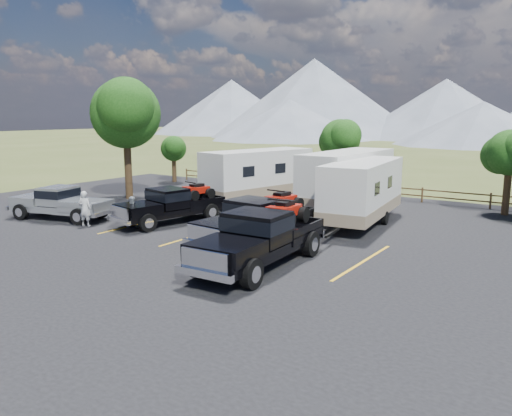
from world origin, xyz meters
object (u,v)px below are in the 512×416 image
Objects in this scene: trailer_center at (347,180)px; person_b at (133,212)px; tree_big_nw at (125,114)px; trailer_left at (258,175)px; rig_right at (261,236)px; pickup_silver at (61,202)px; rig_left at (172,204)px; person_a at (85,209)px; rig_center at (258,220)px; trailer_right at (363,191)px.

trailer_center is 6.30× the size of person_b.
tree_big_nw reaches higher than trailer_left.
rig_right is 1.15× the size of pickup_silver.
pickup_silver reaches higher than person_b.
person_a is at bearing -123.06° from rig_left.
rig_center is 6.72m from trailer_right.
trailer_left is (-7.69, 11.16, 0.63)m from rig_right.
tree_big_nw is at bearing -143.24° from trailer_left.
trailer_center is 1.62× the size of pickup_silver.
rig_center is 1.10× the size of pickup_silver.
rig_right is at bearing -44.75° from person_b.
rig_center reaches higher than rig_left.
rig_center is at bearing -43.66° from trailer_left.
trailer_center is (6.03, 8.15, 0.83)m from rig_left.
tree_big_nw is 14.82m from trailer_center.
pickup_silver is at bearing -27.72° from person_a.
rig_left is at bearing -27.12° from tree_big_nw.
trailer_right is (2.11, 6.35, 0.62)m from rig_center.
rig_right is at bearing 71.59° from pickup_silver.
trailer_left is at bearing 128.54° from rig_center.
rig_center reaches higher than pickup_silver.
tree_big_nw reaches higher than rig_left.
trailer_center is at bearing 118.85° from pickup_silver.
rig_center is (13.73, -5.02, -4.50)m from tree_big_nw.
rig_left is at bearing 36.70° from person_b.
rig_left is 7.57m from trailer_left.
rig_center is at bearing 83.49° from pickup_silver.
rig_center reaches higher than person_a.
rig_center is at bearing -20.10° from tree_big_nw.
person_a is at bearing -150.14° from trailer_right.
tree_big_nw is 16.36m from trailer_right.
trailer_left is (0.23, 7.52, 0.77)m from rig_left.
trailer_center is (5.80, 0.62, 0.06)m from trailer_left.
trailer_left is (7.90, 3.60, -3.82)m from tree_big_nw.
tree_big_nw is at bearing 164.40° from rig_center.
trailer_right is at bearing 44.33° from rig_left.
rig_right is (1.87, -2.54, 0.05)m from rig_center.
trailer_left is 8.25m from trailer_right.
trailer_center reaches higher than rig_right.
rig_right is 3.92× the size of person_a.
trailer_right reaches higher than rig_left.
tree_big_nw is 1.17× the size of rig_center.
rig_right is (7.93, -3.64, 0.14)m from rig_left.
tree_big_nw reaches higher than rig_right.
trailer_right is at bearing 85.57° from rig_right.
trailer_left is (-5.82, 8.62, 0.68)m from rig_center.
tree_big_nw is 8.38m from pickup_silver.
person_a is (-10.94, 0.59, -0.22)m from rig_right.
trailer_right is 11.48m from person_b.
tree_big_nw is 1.29× the size of pickup_silver.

